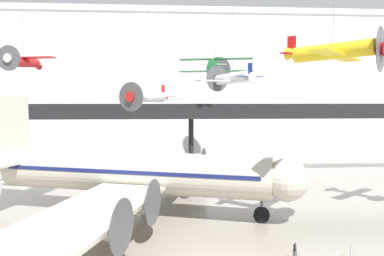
{
  "coord_description": "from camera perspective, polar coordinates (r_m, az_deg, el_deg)",
  "views": [
    {
      "loc": [
        -3.41,
        -20.58,
        9.9
      ],
      "look_at": [
        -1.44,
        7.82,
        7.8
      ],
      "focal_mm": 35.0,
      "sensor_mm": 36.0,
      "label": 1
    }
  ],
  "objects": [
    {
      "name": "suspended_plane_white_twin",
      "position": [
        37.48,
        6.22,
        7.54
      ],
      "size": [
        7.34,
        6.45,
        8.93
      ],
      "rotation": [
        0.0,
        0.0,
        2.01
      ],
      "color": "silver"
    },
    {
      "name": "suspended_plane_green_biplane",
      "position": [
        50.12,
        3.61,
        9.32
      ],
      "size": [
        9.81,
        8.15,
        7.3
      ],
      "rotation": [
        0.0,
        0.0,
        1.33
      ],
      "color": "#1E6B33"
    },
    {
      "name": "info_sign_pedestal",
      "position": [
        25.1,
        15.39,
        -18.05
      ],
      "size": [
        0.2,
        0.78,
        1.24
      ],
      "rotation": [
        0.0,
        0.0,
        -0.1
      ],
      "color": "#4C4C51",
      "rests_on": "ground"
    },
    {
      "name": "airliner_silver_main",
      "position": [
        33.32,
        -9.27,
        -6.8
      ],
      "size": [
        29.5,
        34.3,
        10.33
      ],
      "rotation": [
        0.0,
        0.0,
        -0.3
      ],
      "color": "beige",
      "rests_on": "ground"
    },
    {
      "name": "hangar_back_wall",
      "position": [
        61.88,
        -0.81,
        6.56
      ],
      "size": [
        140.0,
        3.0,
        24.87
      ],
      "color": "silver",
      "rests_on": "ground"
    },
    {
      "name": "ceiling_truss_beam",
      "position": [
        45.3,
        0.48,
        17.34
      ],
      "size": [
        120.0,
        0.6,
        0.6
      ],
      "color": "silver"
    },
    {
      "name": "suspended_plane_red_highwing",
      "position": [
        41.68,
        -24.24,
        9.17
      ],
      "size": [
        6.82,
        5.64,
        7.18
      ],
      "rotation": [
        0.0,
        0.0,
        4.51
      ],
      "color": "red"
    },
    {
      "name": "mezzanine_walkway",
      "position": [
        50.24,
        -0.07,
        1.86
      ],
      "size": [
        110.0,
        3.2,
        9.48
      ],
      "color": "black",
      "rests_on": "ground"
    },
    {
      "name": "suspended_plane_yellow_lowwing",
      "position": [
        28.62,
        20.62,
        10.83
      ],
      "size": [
        6.99,
        7.16,
        8.08
      ],
      "rotation": [
        0.0,
        0.0,
        5.57
      ],
      "color": "yellow"
    },
    {
      "name": "stanchion_barrier",
      "position": [
        26.5,
        23.05,
        -17.31
      ],
      "size": [
        0.36,
        0.36,
        1.08
      ],
      "color": "#B2B5BA",
      "rests_on": "ground"
    },
    {
      "name": "suspended_plane_silver_racer",
      "position": [
        42.01,
        -6.67,
        4.73
      ],
      "size": [
        8.09,
        7.32,
        10.95
      ],
      "rotation": [
        0.0,
        0.0,
        4.17
      ],
      "color": "silver"
    }
  ]
}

